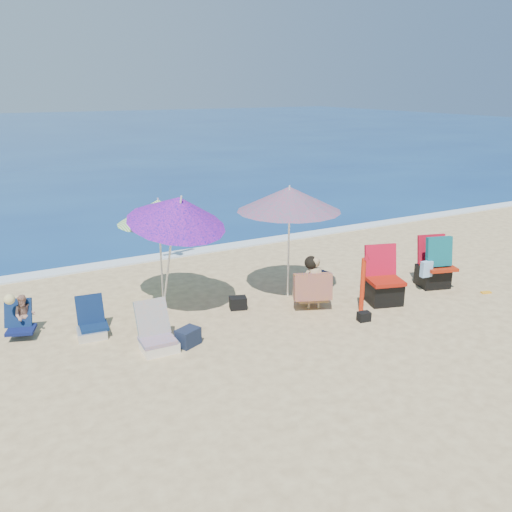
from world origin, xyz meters
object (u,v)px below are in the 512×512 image
person_center (313,284)px  person_left (23,316)px  umbrella_striped (159,212)px  camp_chair_right (434,268)px  umbrella_turquoise (289,199)px  furled_umbrella (363,279)px  camp_chair_left (383,286)px  chair_rainbow (157,337)px  umbrella_blue (178,211)px  chair_navy (92,326)px

person_center → person_left: (-4.96, 1.38, -0.14)m
person_center → umbrella_striped: bearing=144.4°
camp_chair_right → person_center: (-2.92, 0.21, 0.10)m
umbrella_turquoise → person_left: bearing=172.2°
furled_umbrella → umbrella_striped: bearing=144.9°
camp_chair_left → person_left: camp_chair_left is taller
chair_rainbow → furled_umbrella: bearing=-5.0°
chair_rainbow → person_left: (-1.82, 1.55, 0.17)m
camp_chair_left → camp_chair_right: 1.53m
person_center → umbrella_blue: bearing=157.6°
umbrella_turquoise → camp_chair_right: size_ratio=2.28×
umbrella_turquoise → person_left: size_ratio=3.18×
chair_rainbow → umbrella_striped: bearing=68.1°
furled_umbrella → camp_chair_left: bearing=11.8°
umbrella_turquoise → camp_chair_right: umbrella_turquoise is taller
umbrella_striped → person_center: umbrella_striped is taller
umbrella_striped → camp_chair_left: bearing=-28.9°
furled_umbrella → person_center: bearing=146.3°
chair_rainbow → person_left: 2.40m
furled_umbrella → camp_chair_right: (2.15, 0.31, -0.22)m
camp_chair_left → person_center: camp_chair_left is taller
camp_chair_right → person_left: size_ratio=1.40×
furled_umbrella → person_left: (-5.73, 1.89, -0.26)m
person_left → chair_rainbow: bearing=-40.4°
chair_rainbow → camp_chair_right: size_ratio=0.67×
chair_navy → camp_chair_left: camp_chair_left is taller
furled_umbrella → umbrella_turquoise: bearing=125.8°
camp_chair_left → furled_umbrella: bearing=-168.2°
chair_navy → camp_chair_right: camp_chair_right is taller
chair_rainbow → chair_navy: bearing=128.7°
furled_umbrella → chair_rainbow: furled_umbrella is taller
umbrella_turquoise → chair_rainbow: size_ratio=3.40×
umbrella_turquoise → camp_chair_left: (1.52, -1.10, -1.68)m
chair_navy → person_center: size_ratio=0.62×
umbrella_turquoise → umbrella_blue: bearing=174.1°
umbrella_turquoise → camp_chair_right: bearing=-17.0°
camp_chair_left → person_left: bearing=164.5°
umbrella_turquoise → camp_chair_left: size_ratio=2.31×
camp_chair_left → camp_chair_right: bearing=6.6°
umbrella_blue → chair_rainbow: size_ratio=3.18×
umbrella_blue → person_left: 3.16m
person_center → umbrella_turquoise: bearing=99.2°
umbrella_blue → person_center: 2.87m
camp_chair_right → umbrella_turquoise: bearing=163.0°
umbrella_striped → person_left: size_ratio=2.57×
umbrella_turquoise → person_center: 1.68m
umbrella_striped → umbrella_blue: umbrella_blue is taller
person_center → camp_chair_right: bearing=-4.1°
camp_chair_left → person_center: (-1.40, 0.38, 0.17)m
chair_navy → camp_chair_right: (6.87, -1.05, 0.24)m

